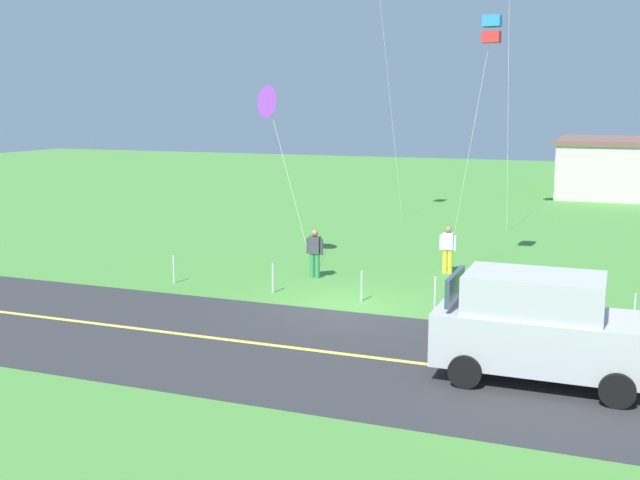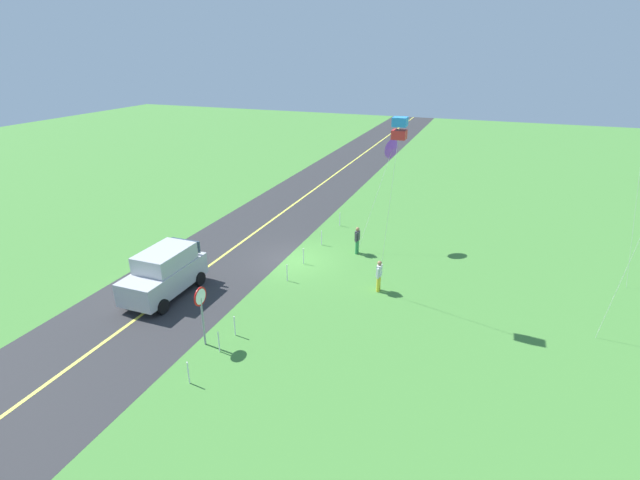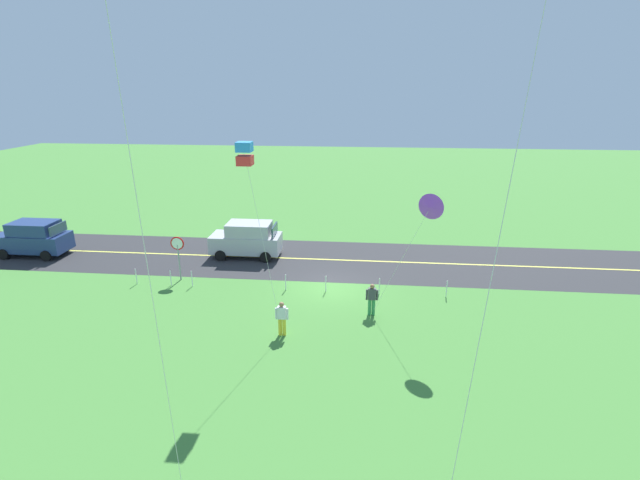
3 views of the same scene
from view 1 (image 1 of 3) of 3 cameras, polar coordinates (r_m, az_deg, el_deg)
The scene contains 13 objects.
ground_plane at distance 21.81m, azimuth 1.93°, elevation -5.06°, with size 120.00×120.00×0.10m, color #478438.
asphalt_road at distance 18.22m, azimuth -2.27°, elevation -7.96°, with size 120.00×7.00×0.00m, color #2D2D30.
road_centre_stripe at distance 18.22m, azimuth -2.27°, elevation -7.95°, with size 120.00×0.16×0.00m, color #E5E04C.
car_suv_foreground at distance 16.42m, azimuth 16.08°, elevation -6.19°, with size 4.40×2.12×2.24m.
person_adult_near at distance 25.11m, azimuth -0.39°, elevation -0.89°, with size 0.58×0.22×1.60m.
person_adult_companion at distance 26.13m, azimuth 9.45°, elevation -0.60°, with size 0.58×0.22×1.60m.
kite_red_low at distance 26.66m, azimuth -3.83°, elevation 10.15°, with size 2.73×1.64×6.26m.
kite_blue_mid at distance 26.34m, azimuth 12.60°, elevation 14.96°, with size 1.36×1.03×8.45m.
fence_post_0 at distance 24.87m, azimuth -10.78°, elevation -2.15°, with size 0.05×0.05×0.90m, color silver.
fence_post_1 at distance 23.26m, azimuth -3.52°, elevation -2.84°, with size 0.05×0.05×0.90m, color silver.
fence_post_2 at distance 22.26m, azimuth 3.10°, elevation -3.43°, with size 0.05×0.05×0.90m, color silver.
fence_post_3 at distance 21.71m, azimuth 8.52°, elevation -3.88°, with size 0.05×0.05×0.90m, color silver.
fence_post_4 at distance 21.24m, azimuth 22.28°, elevation -4.84°, with size 0.05×0.05×0.90m, color silver.
Camera 1 is at (6.92, -19.88, 5.64)m, focal length 43.19 mm.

